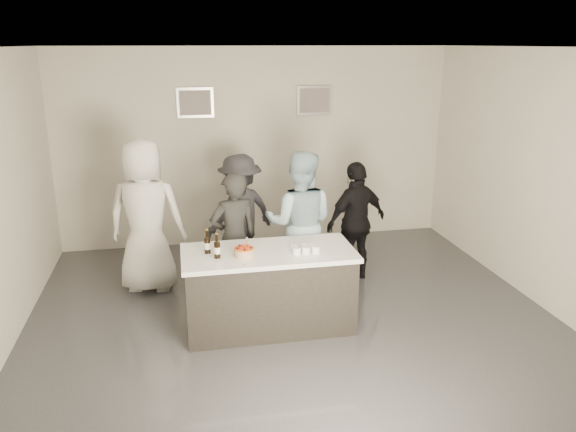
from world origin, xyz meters
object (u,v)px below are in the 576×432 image
(beer_bottle_a, at_px, (207,242))
(person_guest_left, at_px, (146,216))
(person_guest_right, at_px, (356,222))
(beer_bottle_b, at_px, (217,246))
(person_main_black, at_px, (234,239))
(bar_counter, at_px, (269,289))
(person_main_blue, at_px, (300,223))
(cake, at_px, (244,253))
(person_guest_back, at_px, (240,213))

(beer_bottle_a, relative_size, person_guest_left, 0.13)
(person_guest_left, height_order, person_guest_right, person_guest_left)
(beer_bottle_b, bearing_deg, person_main_black, 72.44)
(person_guest_right, bearing_deg, person_guest_left, -27.25)
(bar_counter, bearing_deg, person_guest_right, 39.27)
(person_guest_left, bearing_deg, beer_bottle_b, 131.62)
(person_main_blue, distance_m, person_guest_right, 0.86)
(person_guest_left, distance_m, person_guest_right, 2.69)
(person_main_black, distance_m, person_main_blue, 0.85)
(bar_counter, height_order, cake, cake)
(cake, relative_size, person_main_black, 0.13)
(bar_counter, bearing_deg, cake, -160.05)
(bar_counter, relative_size, cake, 8.75)
(person_guest_back, bearing_deg, beer_bottle_b, 48.51)
(cake, xyz_separation_m, person_main_black, (-0.02, 0.81, -0.13))
(cake, distance_m, person_main_blue, 1.25)
(beer_bottle_a, bearing_deg, person_guest_right, 27.62)
(beer_bottle_a, relative_size, person_main_blue, 0.14)
(bar_counter, height_order, person_main_black, person_main_black)
(beer_bottle_a, relative_size, person_main_black, 0.16)
(bar_counter, bearing_deg, beer_bottle_b, -170.05)
(beer_bottle_a, bearing_deg, person_guest_left, 118.84)
(person_guest_left, xyz_separation_m, person_guest_right, (2.68, -0.20, -0.18))
(person_guest_left, bearing_deg, person_main_blue, 179.00)
(person_guest_left, relative_size, person_guest_right, 1.22)
(person_main_blue, bearing_deg, bar_counter, 75.67)
(beer_bottle_a, height_order, person_guest_back, person_guest_back)
(beer_bottle_b, relative_size, person_main_black, 0.16)
(person_guest_left, relative_size, person_guest_back, 1.20)
(cake, relative_size, person_guest_left, 0.11)
(beer_bottle_a, height_order, person_main_black, person_main_black)
(person_main_blue, bearing_deg, person_guest_right, -145.15)
(cake, xyz_separation_m, beer_bottle_b, (-0.28, 0.00, 0.09))
(person_guest_left, xyz_separation_m, person_guest_back, (1.23, 0.48, -0.17))
(bar_counter, bearing_deg, person_main_black, 112.52)
(beer_bottle_a, xyz_separation_m, person_main_black, (0.35, 0.66, -0.22))
(person_main_blue, height_order, person_guest_left, person_guest_left)
(beer_bottle_a, relative_size, person_guest_right, 0.16)
(person_main_blue, bearing_deg, beer_bottle_b, 58.88)
(person_main_blue, relative_size, person_guest_left, 0.93)
(bar_counter, distance_m, person_guest_back, 1.82)
(beer_bottle_a, bearing_deg, person_main_black, 62.01)
(beer_bottle_a, bearing_deg, person_main_blue, 33.90)
(person_main_black, distance_m, person_guest_back, 1.08)
(cake, relative_size, beer_bottle_a, 0.82)
(bar_counter, distance_m, beer_bottle_b, 0.81)
(person_main_blue, relative_size, person_guest_back, 1.12)
(person_guest_left, bearing_deg, person_guest_back, -146.28)
(cake, distance_m, person_guest_back, 1.89)
(person_guest_left, height_order, person_guest_back, person_guest_left)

